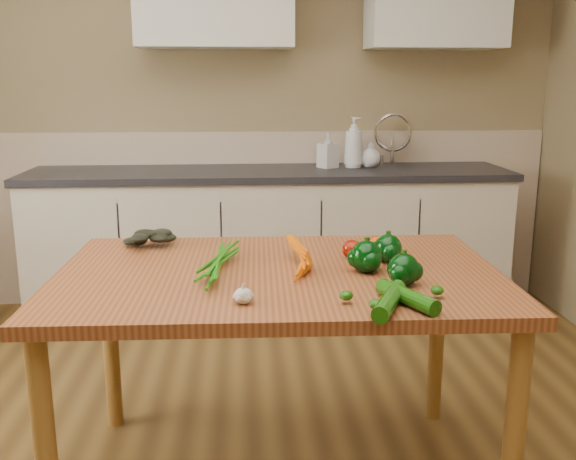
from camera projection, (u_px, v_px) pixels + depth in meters
The scene contains 17 objects.
room at pixel (227, 145), 1.75m from camera, with size 4.04×5.04×2.64m.
counter_run at pixel (271, 242), 3.90m from camera, with size 2.84×0.64×1.14m.
table at pixel (279, 295), 2.18m from camera, with size 1.51×0.99×0.79m.
soap_bottle_a at pixel (354, 142), 3.87m from camera, with size 0.12×0.12×0.30m, color silver.
soap_bottle_b at pixel (328, 150), 3.86m from camera, with size 0.10×0.10×0.22m, color silver.
soap_bottle_c at pixel (371, 154), 3.89m from camera, with size 0.12×0.12×0.16m, color silver.
carrot_bunch at pixel (275, 259), 2.17m from camera, with size 0.28×0.21×0.07m, color #E16105, non-canonical shape.
leafy_greens at pixel (149, 233), 2.45m from camera, with size 0.21×0.19×0.11m, color black, non-canonical shape.
garlic_bulb at pixel (243, 296), 1.83m from camera, with size 0.06×0.06×0.05m, color beige.
pepper_a at pixel (367, 257), 2.13m from camera, with size 0.10×0.10×0.10m, color black.
pepper_b at pixel (388, 248), 2.25m from camera, with size 0.10×0.10×0.10m, color black.
pepper_c at pixel (403, 270), 2.00m from camera, with size 0.10×0.10×0.10m, color black.
tomato_a at pixel (352, 249), 2.30m from camera, with size 0.07×0.07×0.07m, color #8D1202.
tomato_b at pixel (378, 244), 2.39m from camera, with size 0.06×0.06×0.06m, color #CA3605.
tomato_c at pixel (386, 250), 2.29m from camera, with size 0.07×0.07×0.07m, color #CA3605.
zucchini_a at pixel (407, 297), 1.82m from camera, with size 0.05×0.05×0.23m, color #114407.
zucchini_b at pixel (389, 301), 1.79m from camera, with size 0.05×0.05×0.25m, color #114407.
Camera 1 is at (0.04, -1.59, 1.42)m, focal length 40.00 mm.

